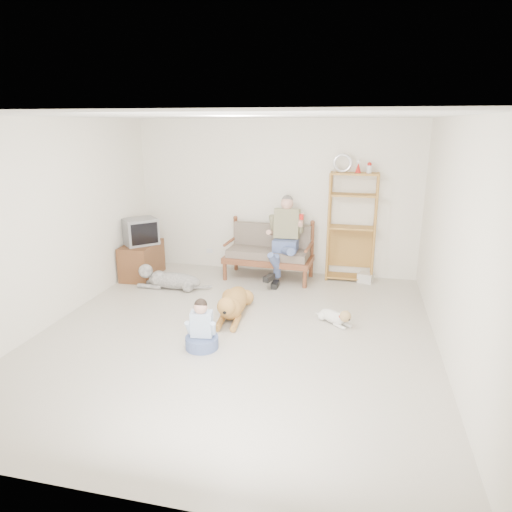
% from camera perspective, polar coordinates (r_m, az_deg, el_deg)
% --- Properties ---
extents(floor, '(5.50, 5.50, 0.00)m').
position_cam_1_polar(floor, '(5.96, -2.63, -9.82)').
color(floor, silver).
rests_on(floor, ground).
extents(ceiling, '(5.50, 5.50, 0.00)m').
position_cam_1_polar(ceiling, '(5.35, -3.02, 17.10)').
color(ceiling, white).
rests_on(ceiling, ground).
extents(wall_back, '(5.00, 0.00, 5.00)m').
position_cam_1_polar(wall_back, '(8.13, 2.44, 7.29)').
color(wall_back, silver).
rests_on(wall_back, ground).
extents(wall_front, '(5.00, 0.00, 5.00)m').
position_cam_1_polar(wall_front, '(3.08, -16.84, -8.86)').
color(wall_front, silver).
rests_on(wall_front, ground).
extents(wall_left, '(0.00, 5.50, 5.50)m').
position_cam_1_polar(wall_left, '(6.62, -24.20, 3.77)').
color(wall_left, silver).
rests_on(wall_left, ground).
extents(wall_right, '(0.00, 5.50, 5.50)m').
position_cam_1_polar(wall_right, '(5.41, 23.64, 1.29)').
color(wall_right, silver).
rests_on(wall_right, ground).
extents(loveseat, '(1.54, 0.79, 0.95)m').
position_cam_1_polar(loveseat, '(7.94, 1.67, 0.68)').
color(loveseat, brown).
rests_on(loveseat, ground).
extents(man, '(0.56, 0.80, 1.29)m').
position_cam_1_polar(man, '(7.63, 3.39, 1.47)').
color(man, '#526097').
rests_on(man, loveseat).
extents(etagere, '(0.82, 0.36, 2.15)m').
position_cam_1_polar(etagere, '(7.88, 11.84, 3.67)').
color(etagere, '#B47E38').
rests_on(etagere, ground).
extents(book_stack, '(0.29, 0.24, 0.16)m').
position_cam_1_polar(book_stack, '(8.02, 13.51, -2.67)').
color(book_stack, white).
rests_on(book_stack, ground).
extents(tv_stand, '(0.54, 0.92, 0.60)m').
position_cam_1_polar(tv_stand, '(8.28, -14.10, -0.48)').
color(tv_stand, brown).
rests_on(tv_stand, ground).
extents(crt_tv, '(0.69, 0.69, 0.45)m').
position_cam_1_polar(crt_tv, '(8.11, -14.25, 2.99)').
color(crt_tv, slate).
rests_on(crt_tv, tv_stand).
extents(wall_outlet, '(0.12, 0.02, 0.08)m').
position_cam_1_polar(wall_outlet, '(8.65, -5.82, 0.65)').
color(wall_outlet, silver).
rests_on(wall_outlet, ground).
extents(golden_retriever, '(0.44, 1.44, 0.44)m').
position_cam_1_polar(golden_retriever, '(6.46, -2.94, -5.97)').
color(golden_retriever, '#A56839').
rests_on(golden_retriever, ground).
extents(shaggy_dog, '(1.31, 0.33, 0.39)m').
position_cam_1_polar(shaggy_dog, '(7.64, -10.98, -2.85)').
color(shaggy_dog, silver).
rests_on(shaggy_dog, ground).
extents(terrier, '(0.54, 0.48, 0.24)m').
position_cam_1_polar(terrier, '(6.31, 9.99, -7.50)').
color(terrier, white).
rests_on(terrier, ground).
extents(child, '(0.40, 0.40, 0.63)m').
position_cam_1_polar(child, '(5.59, -6.81, -9.22)').
color(child, '#526097').
rests_on(child, ground).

